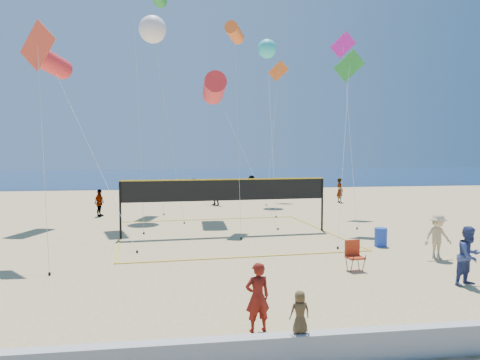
{
  "coord_description": "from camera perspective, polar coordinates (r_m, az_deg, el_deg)",
  "views": [
    {
      "loc": [
        -2.34,
        -11.23,
        4.02
      ],
      "look_at": [
        -0.29,
        2.0,
        3.16
      ],
      "focal_mm": 35.0,
      "sensor_mm": 36.0,
      "label": 1
    }
  ],
  "objects": [
    {
      "name": "kite_4",
      "position": [
        24.98,
        13.12,
        12.53
      ],
      "size": [
        3.37,
        5.43,
        9.19
      ],
      "rotation": [
        0.0,
        0.0,
        0.16
      ],
      "color": "green",
      "rests_on": "ground"
    },
    {
      "name": "kite_6",
      "position": [
        30.69,
        -10.61,
        17.6
      ],
      "size": [
        2.66,
        5.28,
        12.28
      ],
      "rotation": [
        0.0,
        0.0,
        -0.1
      ],
      "color": "white",
      "rests_on": "ground"
    },
    {
      "name": "kite_0",
      "position": [
        28.09,
        -22.04,
        13.1
      ],
      "size": [
        6.0,
        10.03,
        9.47
      ],
      "rotation": [
        0.0,
        0.0,
        -0.34
      ],
      "color": "red",
      "rests_on": "ground"
    },
    {
      "name": "camp_chair",
      "position": [
        16.29,
        13.71,
        -8.69
      ],
      "size": [
        0.58,
        0.7,
        1.11
      ],
      "rotation": [
        0.0,
        0.0,
        0.09
      ],
      "color": "#B02E14",
      "rests_on": "ground"
    },
    {
      "name": "far_person_4",
      "position": [
        41.47,
        1.42,
        -0.66
      ],
      "size": [
        1.01,
        1.3,
        1.77
      ],
      "primitive_type": "imported",
      "rotation": [
        0.0,
        0.0,
        1.22
      ],
      "color": "gray",
      "rests_on": "ground"
    },
    {
      "name": "far_person_0",
      "position": [
        29.55,
        -16.78,
        -2.68
      ],
      "size": [
        0.74,
        1.05,
        1.66
      ],
      "primitive_type": "imported",
      "rotation": [
        0.0,
        0.0,
        1.19
      ],
      "color": "gray",
      "rests_on": "ground"
    },
    {
      "name": "toddler",
      "position": [
        9.14,
        7.31,
        -15.67
      ],
      "size": [
        0.41,
        0.29,
        0.8
      ],
      "primitive_type": "imported",
      "rotation": [
        0.0,
        0.0,
        3.24
      ],
      "color": "brown",
      "rests_on": "seawall"
    },
    {
      "name": "ocean",
      "position": [
        73.38,
        -6.95,
        0.52
      ],
      "size": [
        140.0,
        50.0,
        0.03
      ],
      "primitive_type": "cube",
      "color": "#10244C",
      "rests_on": "ground"
    },
    {
      "name": "kite_3",
      "position": [
        19.72,
        -23.41,
        13.98
      ],
      "size": [
        1.88,
        3.99,
        8.91
      ],
      "rotation": [
        0.0,
        0.0,
        -0.43
      ],
      "color": "#E9432C",
      "rests_on": "ground"
    },
    {
      "name": "bystander_b",
      "position": [
        18.81,
        22.96,
        -6.37
      ],
      "size": [
        1.11,
        0.68,
        1.67
      ],
      "primitive_type": "imported",
      "rotation": [
        0.0,
        0.0,
        0.06
      ],
      "color": "tan",
      "rests_on": "ground"
    },
    {
      "name": "ground",
      "position": [
        12.16,
        2.9,
        -15.64
      ],
      "size": [
        120.0,
        120.0,
        0.0
      ],
      "primitive_type": "plane",
      "color": "#D4B777",
      "rests_on": "ground"
    },
    {
      "name": "kite_10",
      "position": [
        27.96,
        -3.17,
        11.11
      ],
      "size": [
        3.45,
        6.42,
        8.47
      ],
      "rotation": [
        0.0,
        0.0,
        -0.04
      ],
      "color": "red",
      "rests_on": "ground"
    },
    {
      "name": "kite_5",
      "position": [
        31.24,
        12.53,
        14.79
      ],
      "size": [
        2.59,
        6.87,
        11.58
      ],
      "rotation": [
        0.0,
        0.0,
        0.1
      ],
      "color": "#EB1EBA",
      "rests_on": "ground"
    },
    {
      "name": "far_person_3",
      "position": [
        37.59,
        -5.62,
        -1.15
      ],
      "size": [
        1.03,
        0.93,
        1.74
      ],
      "primitive_type": "imported",
      "rotation": [
        0.0,
        0.0,
        0.39
      ],
      "color": "gray",
      "rests_on": "ground"
    },
    {
      "name": "far_person_2",
      "position": [
        36.68,
        12.07,
        -1.24
      ],
      "size": [
        0.58,
        0.76,
        1.85
      ],
      "primitive_type": "imported",
      "rotation": [
        0.0,
        0.0,
        1.79
      ],
      "color": "gray",
      "rests_on": "ground"
    },
    {
      "name": "seawall",
      "position": [
        9.33,
        6.88,
        -19.85
      ],
      "size": [
        32.0,
        0.3,
        0.6
      ],
      "primitive_type": "cube",
      "color": "#AEADA9",
      "rests_on": "ground"
    },
    {
      "name": "bystander_a",
      "position": [
        15.6,
        26.16,
        -8.3
      ],
      "size": [
        1.03,
        0.92,
        1.77
      ],
      "primitive_type": "imported",
      "rotation": [
        0.0,
        0.0,
        0.34
      ],
      "color": "navy",
      "rests_on": "ground"
    },
    {
      "name": "trash_barrel",
      "position": [
        20.52,
        16.78,
        -6.68
      ],
      "size": [
        0.6,
        0.6,
        0.77
      ],
      "primitive_type": "cylinder",
      "rotation": [
        0.0,
        0.0,
        -0.19
      ],
      "color": "#1C3EBA",
      "rests_on": "ground"
    },
    {
      "name": "far_person_1",
      "position": [
        34.12,
        -2.99,
        -1.67
      ],
      "size": [
        1.38,
        1.52,
        1.69
      ],
      "primitive_type": "imported",
      "rotation": [
        0.0,
        0.0,
        -0.88
      ],
      "color": "gray",
      "rests_on": "ground"
    },
    {
      "name": "kite_7",
      "position": [
        37.1,
        3.32,
        15.67
      ],
      "size": [
        2.2,
        9.47,
        12.46
      ],
      "rotation": [
        0.0,
        0.0,
        0.35
      ],
      "color": "#34D5D3",
      "rests_on": "ground"
    },
    {
      "name": "kite_2",
      "position": [
        26.2,
        -0.67,
        17.48
      ],
      "size": [
        1.3,
        5.61,
        10.76
      ],
      "rotation": [
        0.0,
        0.0,
        -0.39
      ],
      "color": "orange",
      "rests_on": "ground"
    },
    {
      "name": "kite_9",
      "position": [
        39.12,
        4.64,
        12.35
      ],
      "size": [
        2.98,
        5.2,
        11.37
      ],
      "rotation": [
        0.0,
        0.0,
        0.16
      ],
      "color": "orange",
      "rests_on": "ground"
    },
    {
      "name": "volleyball_net",
      "position": [
        22.19,
        -1.72,
        -1.95
      ],
      "size": [
        10.57,
        10.43,
        2.66
      ],
      "rotation": [
        0.0,
        0.0,
        0.07
      ],
      "color": "black",
      "rests_on": "ground"
    },
    {
      "name": "woman",
      "position": [
        10.64,
        2.14,
        -14.08
      ],
      "size": [
        0.62,
        0.46,
        1.55
      ],
      "primitive_type": "imported",
      "rotation": [
        0.0,
        0.0,
        3.31
      ],
      "color": "maroon",
      "rests_on": "ground"
    }
  ]
}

